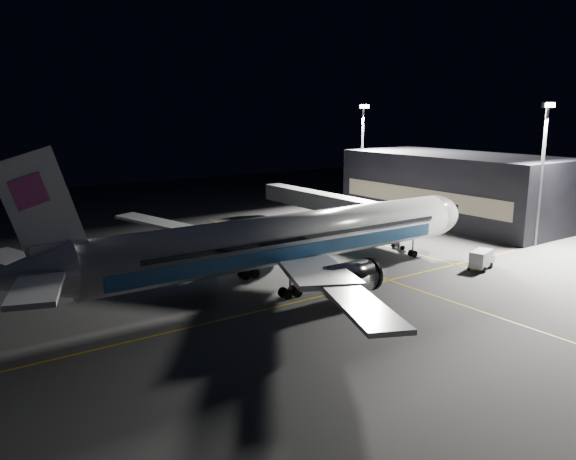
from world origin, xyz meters
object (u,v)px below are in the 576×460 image
at_px(airliner, 282,240).
at_px(floodlight_mast_north, 362,148).
at_px(service_truck, 482,259).
at_px(safety_cone_b, 290,264).
at_px(floodlight_mast_south, 543,162).
at_px(baggage_tug, 216,241).
at_px(safety_cone_a, 288,256).
at_px(jet_bridge, 337,205).
at_px(safety_cone_c, 210,260).

relative_size(airliner, floodlight_mast_north, 2.97).
bearing_deg(service_truck, safety_cone_b, 124.76).
distance_m(floodlight_mast_south, baggage_tug, 48.46).
relative_size(airliner, floodlight_mast_south, 2.97).
height_order(floodlight_mast_north, safety_cone_b, floodlight_mast_north).
bearing_deg(safety_cone_a, jet_bridge, 29.50).
relative_size(jet_bridge, floodlight_mast_north, 1.66).
relative_size(jet_bridge, floodlight_mast_south, 1.66).
xyz_separation_m(floodlight_mast_north, floodlight_mast_south, (0.00, -38.00, 0.00)).
relative_size(service_truck, baggage_tug, 2.11).
relative_size(baggage_tug, safety_cone_c, 4.18).
height_order(floodlight_mast_north, safety_cone_a, floodlight_mast_north).
height_order(floodlight_mast_south, service_truck, floodlight_mast_south).
height_order(service_truck, safety_cone_a, service_truck).
bearing_deg(floodlight_mast_south, service_truck, -169.70).
relative_size(jet_bridge, safety_cone_a, 59.62).
bearing_deg(airliner, floodlight_mast_north, 37.91).
height_order(jet_bridge, safety_cone_a, jet_bridge).
distance_m(airliner, baggage_tug, 21.22).
relative_size(service_truck, safety_cone_c, 8.82).
bearing_deg(floodlight_mast_south, airliner, 171.67).
bearing_deg(floodlight_mast_south, safety_cone_b, 161.76).
distance_m(airliner, service_truck, 26.22).
distance_m(jet_bridge, safety_cone_c, 26.23).
bearing_deg(safety_cone_c, safety_cone_b, -45.18).
height_order(jet_bridge, floodlight_mast_south, floodlight_mast_south).
xyz_separation_m(airliner, safety_cone_a, (7.08, 9.00, -4.88)).
bearing_deg(baggage_tug, safety_cone_b, -76.64).
relative_size(floodlight_mast_south, safety_cone_a, 35.88).
relative_size(service_truck, safety_cone_b, 8.81).
relative_size(baggage_tug, safety_cone_a, 4.14).
height_order(floodlight_mast_north, service_truck, floodlight_mast_north).
xyz_separation_m(service_truck, safety_cone_a, (-17.22, 18.06, -1.00)).
height_order(service_truck, safety_cone_c, service_truck).
height_order(safety_cone_a, safety_cone_b, safety_cone_a).
distance_m(jet_bridge, floodlight_mast_north, 24.06).
bearing_deg(safety_cone_c, floodlight_mast_north, 23.12).
distance_m(airliner, floodlight_mast_north, 52.56).
xyz_separation_m(airliner, safety_cone_c, (-2.39, 13.43, -4.88)).
distance_m(service_truck, safety_cone_a, 24.98).
distance_m(airliner, floodlight_mast_south, 42.13).
bearing_deg(safety_cone_b, safety_cone_a, 59.09).
bearing_deg(safety_cone_b, safety_cone_c, 134.82).
relative_size(airliner, safety_cone_b, 107.66).
distance_m(airliner, safety_cone_c, 14.49).
distance_m(floodlight_mast_north, safety_cone_b, 46.04).
relative_size(safety_cone_a, safety_cone_b, 1.01).
xyz_separation_m(jet_bridge, safety_cone_b, (-17.90, -12.23, -4.30)).
bearing_deg(floodlight_mast_north, airliner, -142.09).
distance_m(service_truck, safety_cone_b, 24.26).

